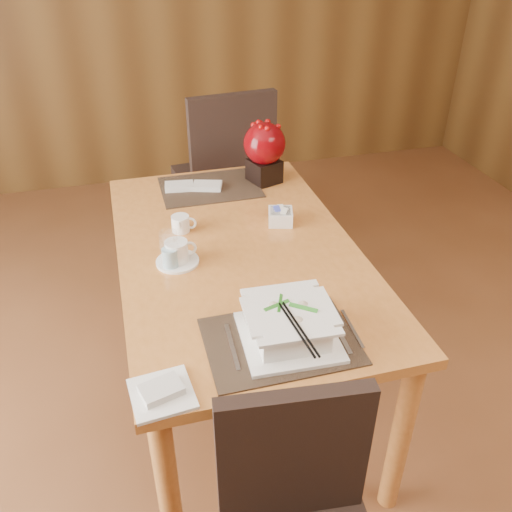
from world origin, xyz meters
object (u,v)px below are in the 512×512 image
object	(u,v)px
coffee_cup	(177,254)
bread_plate	(162,394)
berry_decor	(264,149)
far_chair	(227,170)
sugar_caddy	(280,217)
creamer_jug	(181,224)
water_glass	(170,250)
dining_table	(238,269)
soup_setting	(289,325)

from	to	relation	value
coffee_cup	bread_plate	bearing A→B (deg)	-101.92
berry_decor	far_chair	distance (m)	0.61
berry_decor	bread_plate	xyz separation A→B (m)	(-0.63, -1.22, -0.16)
sugar_caddy	bread_plate	bearing A→B (deg)	-125.73
creamer_jug	sugar_caddy	xyz separation A→B (m)	(0.41, -0.04, -0.00)
water_glass	bread_plate	distance (m)	0.62
coffee_cup	sugar_caddy	world-z (taller)	coffee_cup
sugar_caddy	bread_plate	distance (m)	1.01
coffee_cup	bread_plate	size ratio (longest dim) A/B	0.97
coffee_cup	berry_decor	world-z (taller)	berry_decor
creamer_jug	sugar_caddy	world-z (taller)	creamer_jug
dining_table	soup_setting	distance (m)	0.57
soup_setting	water_glass	distance (m)	0.56
sugar_caddy	water_glass	bearing A→B (deg)	-156.20
bread_plate	far_chair	bearing A→B (deg)	72.15
soup_setting	bread_plate	xyz separation A→B (m)	(-0.40, -0.12, -0.05)
coffee_cup	far_chair	size ratio (longest dim) A/B	0.15
water_glass	far_chair	world-z (taller)	far_chair
coffee_cup	water_glass	bearing A→B (deg)	-134.93
water_glass	coffee_cup	bearing A→B (deg)	45.07
dining_table	far_chair	world-z (taller)	far_chair
creamer_jug	water_glass	bearing A→B (deg)	-90.24
soup_setting	coffee_cup	world-z (taller)	soup_setting
bread_plate	water_glass	bearing A→B (deg)	80.04
coffee_cup	soup_setting	bearing A→B (deg)	-62.67
soup_setting	sugar_caddy	bearing A→B (deg)	77.38
water_glass	far_chair	distance (m)	1.24
creamer_jug	berry_decor	xyz separation A→B (m)	(0.45, 0.36, 0.13)
creamer_jug	sugar_caddy	size ratio (longest dim) A/B	0.95
water_glass	sugar_caddy	distance (m)	0.53
far_chair	water_glass	bearing A→B (deg)	62.21
soup_setting	far_chair	world-z (taller)	far_chair
soup_setting	coffee_cup	bearing A→B (deg)	120.04
soup_setting	bread_plate	distance (m)	0.42
far_chair	creamer_jug	bearing A→B (deg)	60.67
dining_table	bread_plate	xyz separation A→B (m)	(-0.37, -0.67, 0.10)
dining_table	sugar_caddy	distance (m)	0.29
sugar_caddy	berry_decor	bearing A→B (deg)	83.53
soup_setting	far_chair	xyz separation A→B (m)	(0.16, 1.61, -0.21)
soup_setting	bread_plate	bearing A→B (deg)	-160.26
sugar_caddy	soup_setting	bearing A→B (deg)	-105.32
coffee_cup	sugar_caddy	bearing A→B (deg)	22.17
soup_setting	water_glass	bearing A→B (deg)	123.77
creamer_jug	far_chair	bearing A→B (deg)	82.67
soup_setting	sugar_caddy	world-z (taller)	soup_setting
creamer_jug	bread_plate	world-z (taller)	creamer_jug
water_glass	creamer_jug	world-z (taller)	water_glass
sugar_caddy	far_chair	distance (m)	0.94
creamer_jug	berry_decor	bearing A→B (deg)	54.75
berry_decor	bread_plate	distance (m)	1.38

